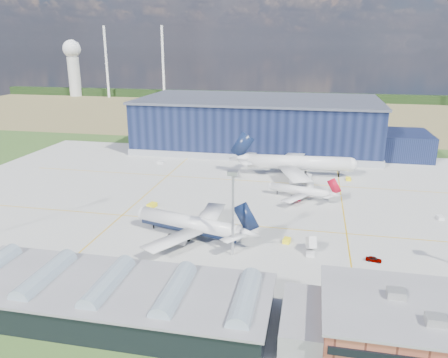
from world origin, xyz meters
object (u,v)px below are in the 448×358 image
Objects in this scene: airliner_navy at (189,215)px; car_b at (141,281)px; hangar at (263,126)px; gse_cart_a at (440,218)px; airliner_red at (300,186)px; airstair at (311,246)px; gse_van_b at (306,176)px; gse_tug_b at (287,241)px; gse_tug_a at (152,205)px; gse_van_a at (197,280)px; car_a at (374,259)px; airliner_widebody at (299,155)px; light_mast_center at (233,200)px; gse_cart_b at (161,162)px; gse_tug_c at (348,179)px.

car_b is (-3.91, -26.81, -5.90)m from airliner_navy.
gse_cart_a is (66.67, -87.42, -11.04)m from hangar.
airliner_red is 5.54× the size of airstair.
gse_tug_b is at bearing -141.98° from gse_van_b.
gse_tug_a is 0.77× the size of gse_van_b.
car_a is (41.01, 19.89, -0.46)m from gse_van_a.
gse_tug_a is (-25.95, -96.00, -10.88)m from hangar.
airliner_widebody reaches higher than gse_tug_b.
hangar is 141.21m from gse_van_a.
hangar is 143.64m from car_b.
light_mast_center is 22.53m from gse_tug_b.
gse_cart_b is at bearing -135.05° from hangar.
airstair is at bearing -125.16° from gse_cart_b.
airliner_navy is at bearing -5.44° from car_b.
hangar reaches higher than gse_van_b.
light_mast_center is at bearing -136.54° from gse_cart_b.
gse_van_a is at bearing -43.94° from gse_tug_a.
gse_van_a reaches higher than gse_cart_b.
gse_cart_b is at bearing 20.08° from car_b.
gse_tug_c is 0.73× the size of car_a.
airliner_red is 31.59m from gse_tug_c.
hangar reaches higher than airliner_navy.
car_a is at bearing -70.47° from hangar.
airstair is (69.24, -76.43, 0.93)m from gse_cart_b.
airliner_widebody is 11.77× the size of gse_van_b.
gse_van_a is (27.82, -44.80, 0.40)m from gse_tug_a.
hangar is 29.33× the size of airstair.
airstair is at bearing -88.26° from airliner_widebody.
gse_tug_a is at bearing -150.64° from gse_cart_b.
airstair is (4.60, -42.14, -2.89)m from airliner_red.
hangar is at bearing 119.68° from gse_cart_a.
gse_van_b is (16.68, 73.57, -14.39)m from light_mast_center.
light_mast_center reaches higher than airliner_widebody.
gse_van_b is 1.16× the size of car_a.
gse_tug_c is at bearing -26.59° from car_b.
airstair is (-39.57, -31.07, 1.01)m from gse_cart_a.
gse_tug_b is at bearing -157.41° from gse_cart_a.
airstair reaches higher than gse_van_a.
gse_van_a is at bearing 126.27° from car_a.
gse_tug_b is at bearing -79.82° from hangar.
airliner_navy is 82.07m from gse_cart_b.
gse_van_a is 92.24m from gse_van_b.
airliner_navy reaches higher than gse_tug_a.
gse_tug_a is 73.20m from car_a.
gse_tug_a reaches higher than gse_tug_b.
gse_tug_b is 0.54× the size of gse_van_a.
gse_van_a is 1.96× the size of gse_cart_a.
airliner_red is at bearing 96.07° from gse_tug_b.
airstair is at bearing 112.43° from airliner_red.
gse_van_a is at bearing 125.13° from airliner_navy.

